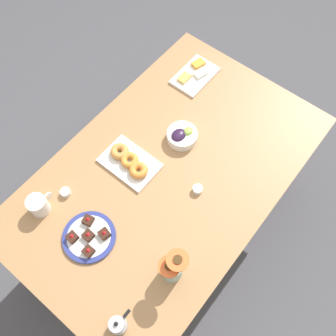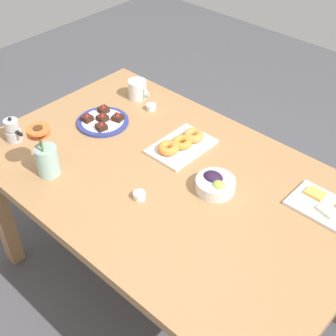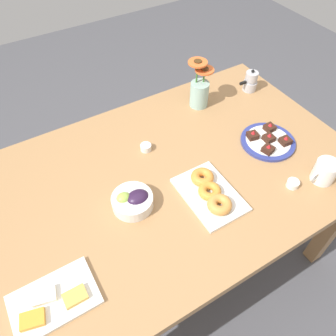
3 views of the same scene
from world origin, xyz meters
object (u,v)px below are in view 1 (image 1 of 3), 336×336
object	(u,v)px
croissant_platter	(129,162)
jam_cup_honey	(65,192)
grape_bowl	(182,136)
moka_pot	(118,325)
cheese_platter	(195,75)
jam_cup_berry	(198,189)
dining_table	(168,179)
dessert_plate	(89,237)
coffee_mug	(38,205)
flower_vase	(172,268)

from	to	relation	value
croissant_platter	jam_cup_honey	distance (m)	0.33
grape_bowl	moka_pot	distance (m)	0.92
cheese_platter	jam_cup_berry	bearing A→B (deg)	-141.99
dining_table	dessert_plate	distance (m)	0.49
jam_cup_honey	coffee_mug	bearing A→B (deg)	164.99
dining_table	dessert_plate	xyz separation A→B (m)	(-0.48, 0.07, 0.10)
cheese_platter	jam_cup_berry	size ratio (longest dim) A/B	5.42
dining_table	flower_vase	distance (m)	0.51
coffee_mug	jam_cup_berry	distance (m)	0.73
coffee_mug	dessert_plate	xyz separation A→B (m)	(0.04, -0.27, -0.04)
dining_table	jam_cup_berry	bearing A→B (deg)	-86.65
dining_table	moka_pot	world-z (taller)	moka_pot
grape_bowl	jam_cup_berry	xyz separation A→B (m)	(-0.18, -0.24, -0.01)
jam_cup_honey	jam_cup_berry	bearing A→B (deg)	-49.69
jam_cup_honey	flower_vase	size ratio (longest dim) A/B	0.20
cheese_platter	croissant_platter	xyz separation A→B (m)	(-0.65, -0.08, 0.01)
jam_cup_honey	jam_cup_berry	world-z (taller)	same
dessert_plate	croissant_platter	bearing A→B (deg)	15.20
cheese_platter	flower_vase	size ratio (longest dim) A/B	1.09
cheese_platter	moka_pot	distance (m)	1.34
dining_table	dessert_plate	world-z (taller)	dessert_plate
croissant_platter	cheese_platter	bearing A→B (deg)	7.47
coffee_mug	dessert_plate	size ratio (longest dim) A/B	0.52
croissant_platter	dining_table	bearing A→B (deg)	-64.53
dining_table	coffee_mug	world-z (taller)	coffee_mug
grape_bowl	jam_cup_honey	size ratio (longest dim) A/B	3.24
jam_cup_honey	dessert_plate	size ratio (longest dim) A/B	0.20
dining_table	grape_bowl	size ratio (longest dim) A/B	10.29
dining_table	jam_cup_honey	size ratio (longest dim) A/B	33.33
dessert_plate	grape_bowl	bearing A→B (deg)	-0.40
flower_vase	grape_bowl	bearing A→B (deg)	34.34
jam_cup_honey	dining_table	bearing A→B (deg)	-37.69
flower_vase	moka_pot	distance (m)	0.30
croissant_platter	jam_cup_berry	distance (m)	0.36
dining_table	moka_pot	distance (m)	0.74
grape_bowl	jam_cup_honey	bearing A→B (deg)	157.65
grape_bowl	flower_vase	xyz separation A→B (m)	(-0.56, -0.38, 0.05)
grape_bowl	flower_vase	size ratio (longest dim) A/B	0.65
grape_bowl	croissant_platter	bearing A→B (deg)	157.83
jam_cup_honey	moka_pot	bearing A→B (deg)	-114.85
dessert_plate	flower_vase	bearing A→B (deg)	-73.84
flower_vase	moka_pot	size ratio (longest dim) A/B	2.01
croissant_platter	dessert_plate	size ratio (longest dim) A/B	1.17
grape_bowl	jam_cup_berry	size ratio (longest dim) A/B	3.24
cheese_platter	jam_cup_honey	bearing A→B (deg)	177.39
coffee_mug	cheese_platter	distance (m)	1.08
grape_bowl	dessert_plate	size ratio (longest dim) A/B	0.65
grape_bowl	moka_pot	bearing A→B (deg)	-157.89
jam_cup_honey	flower_vase	bearing A→B (deg)	-87.47
flower_vase	moka_pot	bearing A→B (deg)	173.84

